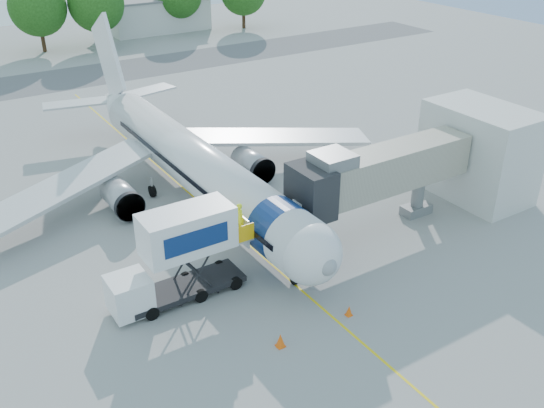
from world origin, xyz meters
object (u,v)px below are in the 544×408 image
jet_bridge (373,174)px  ground_tug (319,365)px  catering_hiloader (178,257)px  aircraft (192,162)px

jet_bridge → ground_tug: 15.29m
jet_bridge → catering_hiloader: 14.34m
jet_bridge → ground_tug: bearing=-140.0°
aircraft → jet_bridge: size_ratio=2.71×
aircraft → catering_hiloader: size_ratio=4.44×
aircraft → catering_hiloader: aircraft is taller
catering_hiloader → aircraft: bearing=60.6°
aircraft → ground_tug: 21.06m
jet_bridge → catering_hiloader: bearing=-180.0°
jet_bridge → catering_hiloader: jet_bridge is taller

